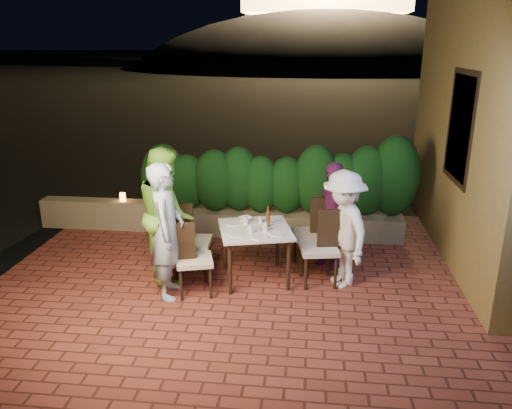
# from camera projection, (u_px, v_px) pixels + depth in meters

# --- Properties ---
(ground) EXTENTS (400.00, 400.00, 0.00)m
(ground) POSITION_uv_depth(u_px,v_px,m) (246.00, 300.00, 6.35)
(ground) COLOR black
(ground) RESTS_ON ground
(terrace_floor) EXTENTS (7.00, 6.00, 0.15)m
(terrace_floor) POSITION_uv_depth(u_px,v_px,m) (251.00, 286.00, 6.84)
(terrace_floor) COLOR brown
(terrace_floor) RESTS_ON ground
(window_pane) EXTENTS (0.08, 1.00, 1.40)m
(window_pane) POSITION_uv_depth(u_px,v_px,m) (462.00, 127.00, 6.85)
(window_pane) COLOR black
(window_pane) RESTS_ON building_wall
(window_frame) EXTENTS (0.06, 1.15, 1.55)m
(window_frame) POSITION_uv_depth(u_px,v_px,m) (462.00, 127.00, 6.85)
(window_frame) COLOR black
(window_frame) RESTS_ON building_wall
(planter) EXTENTS (4.20, 0.55, 0.40)m
(planter) POSITION_uv_depth(u_px,v_px,m) (275.00, 223.00, 8.44)
(planter) COLOR #736849
(planter) RESTS_ON ground
(hedge) EXTENTS (4.00, 0.70, 1.10)m
(hedge) POSITION_uv_depth(u_px,v_px,m) (276.00, 180.00, 8.21)
(hedge) COLOR #0F3610
(hedge) RESTS_ON planter
(parapet) EXTENTS (2.20, 0.30, 0.50)m
(parapet) POSITION_uv_depth(u_px,v_px,m) (105.00, 214.00, 8.74)
(parapet) COLOR #736849
(parapet) RESTS_ON ground
(hill) EXTENTS (52.00, 40.00, 22.00)m
(hill) POSITION_uv_depth(u_px,v_px,m) (322.00, 100.00, 64.08)
(hill) COLOR black
(hill) RESTS_ON ground
(dining_table) EXTENTS (1.13, 1.13, 0.75)m
(dining_table) POSITION_uv_depth(u_px,v_px,m) (255.00, 254.00, 6.77)
(dining_table) COLOR white
(dining_table) RESTS_ON ground
(plate_nw) EXTENTS (0.22, 0.22, 0.01)m
(plate_nw) POSITION_uv_depth(u_px,v_px,m) (237.00, 234.00, 6.43)
(plate_nw) COLOR white
(plate_nw) RESTS_ON dining_table
(plate_sw) EXTENTS (0.21, 0.21, 0.01)m
(plate_sw) POSITION_uv_depth(u_px,v_px,m) (233.00, 223.00, 6.81)
(plate_sw) COLOR white
(plate_sw) RESTS_ON dining_table
(plate_ne) EXTENTS (0.21, 0.21, 0.01)m
(plate_ne) POSITION_uv_depth(u_px,v_px,m) (277.00, 234.00, 6.45)
(plate_ne) COLOR white
(plate_ne) RESTS_ON dining_table
(plate_se) EXTENTS (0.24, 0.24, 0.01)m
(plate_se) POSITION_uv_depth(u_px,v_px,m) (271.00, 221.00, 6.92)
(plate_se) COLOR white
(plate_se) RESTS_ON dining_table
(plate_centre) EXTENTS (0.21, 0.21, 0.01)m
(plate_centre) POSITION_uv_depth(u_px,v_px,m) (255.00, 227.00, 6.68)
(plate_centre) COLOR white
(plate_centre) RESTS_ON dining_table
(plate_front) EXTENTS (0.23, 0.23, 0.01)m
(plate_front) POSITION_uv_depth(u_px,v_px,m) (260.00, 237.00, 6.34)
(plate_front) COLOR white
(plate_front) RESTS_ON dining_table
(glass_nw) EXTENTS (0.06, 0.06, 0.10)m
(glass_nw) POSITION_uv_depth(u_px,v_px,m) (251.00, 229.00, 6.47)
(glass_nw) COLOR silver
(glass_nw) RESTS_ON dining_table
(glass_sw) EXTENTS (0.06, 0.06, 0.11)m
(glass_sw) POSITION_uv_depth(u_px,v_px,m) (246.00, 220.00, 6.79)
(glass_sw) COLOR silver
(glass_sw) RESTS_ON dining_table
(glass_ne) EXTENTS (0.07, 0.07, 0.12)m
(glass_ne) POSITION_uv_depth(u_px,v_px,m) (265.00, 227.00, 6.54)
(glass_ne) COLOR silver
(glass_ne) RESTS_ON dining_table
(glass_se) EXTENTS (0.06, 0.06, 0.10)m
(glass_se) POSITION_uv_depth(u_px,v_px,m) (261.00, 220.00, 6.82)
(glass_se) COLOR silver
(glass_se) RESTS_ON dining_table
(beer_bottle) EXTENTS (0.06, 0.06, 0.29)m
(beer_bottle) POSITION_uv_depth(u_px,v_px,m) (268.00, 216.00, 6.68)
(beer_bottle) COLOR #502C0D
(beer_bottle) RESTS_ON dining_table
(bowl) EXTENTS (0.25, 0.25, 0.04)m
(bowl) POSITION_uv_depth(u_px,v_px,m) (245.00, 219.00, 6.95)
(bowl) COLOR white
(bowl) RESTS_ON dining_table
(chair_left_front) EXTENTS (0.56, 0.56, 0.97)m
(chair_left_front) POSITION_uv_depth(u_px,v_px,m) (194.00, 258.00, 6.36)
(chair_left_front) COLOR black
(chair_left_front) RESTS_ON ground
(chair_left_back) EXTENTS (0.51, 0.51, 1.06)m
(chair_left_back) POSITION_uv_depth(u_px,v_px,m) (192.00, 240.00, 6.83)
(chair_left_back) COLOR black
(chair_left_back) RESTS_ON ground
(chair_right_front) EXTENTS (0.56, 0.56, 1.04)m
(chair_right_front) POSITION_uv_depth(u_px,v_px,m) (319.00, 247.00, 6.63)
(chair_right_front) COLOR black
(chair_right_front) RESTS_ON ground
(chair_right_back) EXTENTS (0.57, 0.57, 1.06)m
(chair_right_back) POSITION_uv_depth(u_px,v_px,m) (312.00, 233.00, 7.10)
(chair_right_back) COLOR black
(chair_right_back) RESTS_ON ground
(diner_blue) EXTENTS (0.49, 0.68, 1.75)m
(diner_blue) POSITION_uv_depth(u_px,v_px,m) (167.00, 231.00, 6.20)
(diner_blue) COLOR #A0BDCD
(diner_blue) RESTS_ON ground
(diner_green) EXTENTS (1.02, 1.10, 1.83)m
(diner_green) POSITION_uv_depth(u_px,v_px,m) (166.00, 214.00, 6.73)
(diner_green) COLOR #82CD40
(diner_green) RESTS_ON ground
(diner_white) EXTENTS (0.95, 1.17, 1.57)m
(diner_white) POSITION_uv_depth(u_px,v_px,m) (343.00, 229.00, 6.51)
(diner_white) COLOR white
(diner_white) RESTS_ON ground
(diner_purple) EXTENTS (0.70, 0.99, 1.56)m
(diner_purple) POSITION_uv_depth(u_px,v_px,m) (333.00, 215.00, 7.06)
(diner_purple) COLOR #6F2564
(diner_purple) RESTS_ON ground
(parapet_lamp) EXTENTS (0.10, 0.10, 0.14)m
(parapet_lamp) POSITION_uv_depth(u_px,v_px,m) (123.00, 197.00, 8.60)
(parapet_lamp) COLOR orange
(parapet_lamp) RESTS_ON parapet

